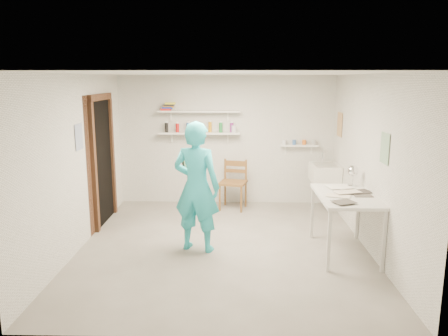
{
  "coord_description": "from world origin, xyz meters",
  "views": [
    {
      "loc": [
        0.15,
        -5.86,
        2.33
      ],
      "look_at": [
        0.0,
        0.4,
        1.05
      ],
      "focal_mm": 35.0,
      "sensor_mm": 36.0,
      "label": 1
    }
  ],
  "objects_px": {
    "man": "(197,187)",
    "desk_lamp": "(353,171)",
    "belfast_sink": "(325,173)",
    "wooden_chair": "(233,183)",
    "wall_clock": "(193,162)",
    "work_table": "(345,224)"
  },
  "relations": [
    {
      "from": "work_table",
      "to": "wall_clock",
      "type": "bearing_deg",
      "value": 171.48
    },
    {
      "from": "wooden_chair",
      "to": "desk_lamp",
      "type": "relative_size",
      "value": 6.3
    },
    {
      "from": "wall_clock",
      "to": "man",
      "type": "bearing_deg",
      "value": -56.57
    },
    {
      "from": "belfast_sink",
      "to": "wooden_chair",
      "type": "height_order",
      "value": "wooden_chair"
    },
    {
      "from": "man",
      "to": "desk_lamp",
      "type": "xyz_separation_m",
      "value": [
        2.2,
        0.4,
        0.15
      ]
    },
    {
      "from": "belfast_sink",
      "to": "wooden_chair",
      "type": "xyz_separation_m",
      "value": [
        -1.62,
        0.12,
        -0.21
      ]
    },
    {
      "from": "work_table",
      "to": "desk_lamp",
      "type": "bearing_deg",
      "value": 67.58
    },
    {
      "from": "belfast_sink",
      "to": "desk_lamp",
      "type": "height_order",
      "value": "desk_lamp"
    },
    {
      "from": "man",
      "to": "wall_clock",
      "type": "xyz_separation_m",
      "value": [
        -0.06,
        0.21,
        0.3
      ]
    },
    {
      "from": "wall_clock",
      "to": "work_table",
      "type": "bearing_deg",
      "value": 8.2
    },
    {
      "from": "belfast_sink",
      "to": "man",
      "type": "bearing_deg",
      "value": -139.01
    },
    {
      "from": "man",
      "to": "wall_clock",
      "type": "height_order",
      "value": "man"
    },
    {
      "from": "wall_clock",
      "to": "wooden_chair",
      "type": "height_order",
      "value": "wall_clock"
    },
    {
      "from": "wall_clock",
      "to": "desk_lamp",
      "type": "distance_m",
      "value": 2.28
    },
    {
      "from": "wall_clock",
      "to": "desk_lamp",
      "type": "xyz_separation_m",
      "value": [
        2.27,
        0.19,
        -0.15
      ]
    },
    {
      "from": "belfast_sink",
      "to": "desk_lamp",
      "type": "relative_size",
      "value": 3.87
    },
    {
      "from": "work_table",
      "to": "desk_lamp",
      "type": "distance_m",
      "value": 0.83
    },
    {
      "from": "belfast_sink",
      "to": "desk_lamp",
      "type": "bearing_deg",
      "value": -86.23
    },
    {
      "from": "man",
      "to": "desk_lamp",
      "type": "height_order",
      "value": "man"
    },
    {
      "from": "wooden_chair",
      "to": "work_table",
      "type": "height_order",
      "value": "wooden_chair"
    },
    {
      "from": "man",
      "to": "work_table",
      "type": "xyz_separation_m",
      "value": [
        2.0,
        -0.1,
        -0.48
      ]
    },
    {
      "from": "man",
      "to": "desk_lamp",
      "type": "distance_m",
      "value": 2.24
    }
  ]
}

